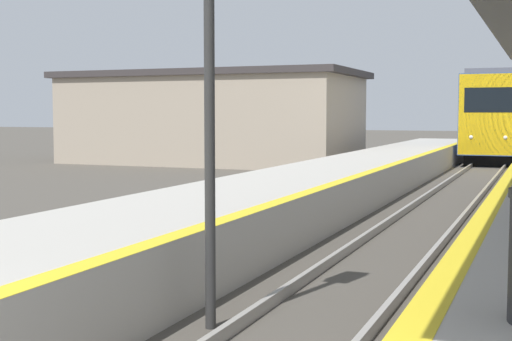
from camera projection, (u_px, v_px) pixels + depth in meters
The scene contains 3 objects.
train at pixel (500, 116), 39.16m from camera, with size 2.65×16.71×4.47m.
signal_near at pixel (209, 20), 7.83m from camera, with size 0.36×0.31×5.01m.
station_building at pixel (212, 117), 35.12m from camera, with size 14.47×7.27×4.45m.
Camera 1 is at (2.45, -2.36, 2.44)m, focal length 50.00 mm.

